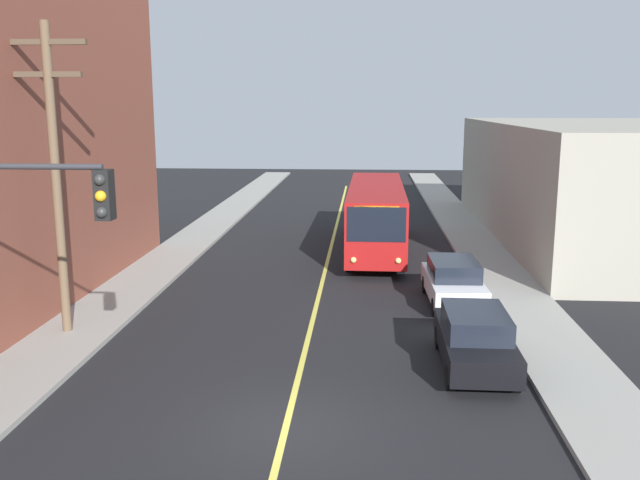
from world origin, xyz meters
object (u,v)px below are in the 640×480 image
(parked_car_black, at_px, (475,339))
(parked_car_white, at_px, (453,281))
(city_bus, at_px, (376,214))
(traffic_signal_left_corner, at_px, (13,243))
(utility_pole_near, at_px, (55,166))

(parked_car_black, height_order, parked_car_white, same)
(city_bus, distance_m, parked_car_white, 9.30)
(traffic_signal_left_corner, bearing_deg, parked_car_white, 46.33)
(city_bus, bearing_deg, traffic_signal_left_corner, -111.20)
(utility_pole_near, bearing_deg, parked_car_white, 18.65)
(parked_car_black, relative_size, utility_pole_near, 0.48)
(city_bus, height_order, parked_car_black, city_bus)
(city_bus, bearing_deg, parked_car_white, -73.30)
(parked_car_black, distance_m, traffic_signal_left_corner, 11.68)
(parked_car_black, height_order, traffic_signal_left_corner, traffic_signal_left_corner)
(city_bus, distance_m, traffic_signal_left_corner, 21.19)
(city_bus, relative_size, parked_car_black, 2.76)
(traffic_signal_left_corner, bearing_deg, city_bus, 68.80)
(parked_car_white, bearing_deg, city_bus, 106.70)
(parked_car_white, bearing_deg, traffic_signal_left_corner, -133.67)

